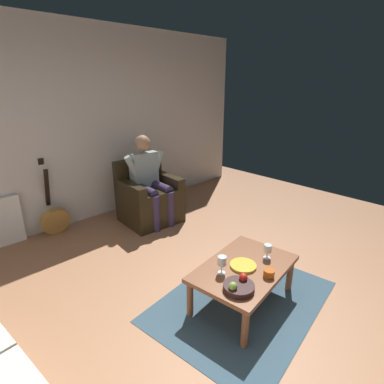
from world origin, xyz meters
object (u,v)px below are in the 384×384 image
at_px(coffee_table, 244,271).
at_px(guitar, 55,218).
at_px(decorative_dish, 243,266).
at_px(fruit_bowl, 239,286).
at_px(wine_glass_far, 222,262).
at_px(candle_jar, 269,273).
at_px(wine_glass_near, 268,249).
at_px(person_seated, 149,177).
at_px(armchair, 149,199).

relative_size(coffee_table, guitar, 1.03).
distance_m(guitar, decorative_dish, 2.72).
xyz_separation_m(guitar, fruit_bowl, (-0.42, 2.79, 0.19)).
bearing_deg(wine_glass_far, candle_jar, 128.05).
xyz_separation_m(coffee_table, candle_jar, (-0.03, 0.24, 0.08)).
relative_size(guitar, candle_jar, 10.89).
distance_m(coffee_table, wine_glass_near, 0.31).
bearing_deg(person_seated, armchair, -90.00).
xyz_separation_m(armchair, wine_glass_near, (0.19, 2.14, 0.15)).
xyz_separation_m(person_seated, candle_jar, (0.44, 2.28, -0.27)).
bearing_deg(person_seated, decorative_dish, 81.20).
distance_m(wine_glass_near, wine_glass_far, 0.52).
relative_size(decorative_dish, candle_jar, 2.51).
relative_size(armchair, wine_glass_far, 5.47).
relative_size(wine_glass_far, candle_jar, 1.73).
relative_size(wine_glass_far, fruit_bowl, 0.65).
bearing_deg(armchair, guitar, -20.54).
relative_size(wine_glass_far, decorative_dish, 0.69).
bearing_deg(coffee_table, armchair, -102.59).
bearing_deg(coffee_table, person_seated, -102.73).
bearing_deg(armchair, decorative_dish, 81.34).
bearing_deg(wine_glass_near, armchair, -95.16).
relative_size(coffee_table, wine_glass_near, 7.53).
relative_size(person_seated, wine_glass_near, 8.94).
bearing_deg(candle_jar, wine_glass_near, -144.28).
height_order(decorative_dish, candle_jar, candle_jar).
relative_size(guitar, decorative_dish, 4.33).
relative_size(fruit_bowl, candle_jar, 2.67).
bearing_deg(coffee_table, fruit_bowl, 28.91).
xyz_separation_m(wine_glass_far, decorative_dish, (-0.21, 0.07, -0.10)).
bearing_deg(armchair, fruit_bowl, 75.44).
bearing_deg(decorative_dish, guitar, -74.93).
xyz_separation_m(person_seated, fruit_bowl, (0.76, 2.21, -0.27)).
bearing_deg(wine_glass_near, person_seated, -95.18).
distance_m(person_seated, wine_glass_far, 2.09).
relative_size(fruit_bowl, decorative_dish, 1.06).
relative_size(armchair, fruit_bowl, 3.54).
bearing_deg(fruit_bowl, guitar, -81.52).
height_order(wine_glass_far, decorative_dish, wine_glass_far).
height_order(person_seated, fruit_bowl, person_seated).
bearing_deg(decorative_dish, wine_glass_near, 166.29).
xyz_separation_m(person_seated, decorative_dish, (0.47, 2.04, -0.29)).
distance_m(wine_glass_far, fruit_bowl, 0.27).
bearing_deg(wine_glass_near, fruit_bowl, 10.11).
relative_size(guitar, wine_glass_far, 6.29).
distance_m(coffee_table, decorative_dish, 0.06).
bearing_deg(decorative_dish, armchair, -102.91).
xyz_separation_m(armchair, coffee_table, (0.46, 2.08, 0.00)).
height_order(wine_glass_far, fruit_bowl, wine_glass_far).
relative_size(person_seated, coffee_table, 1.19).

